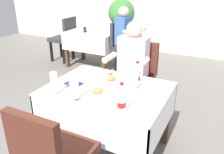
{
  "coord_description": "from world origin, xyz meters",
  "views": [
    {
      "loc": [
        0.96,
        -1.77,
        1.72
      ],
      "look_at": [
        -0.02,
        0.15,
        0.81
      ],
      "focal_mm": 37.53,
      "sensor_mm": 36.0,
      "label": 1
    }
  ],
  "objects_px": {
    "chair_far_diner_seat": "(138,75)",
    "background_dining_table": "(92,41)",
    "cola_bottle_primary": "(137,75)",
    "background_table_tumbler": "(85,30)",
    "plate_near_camera": "(97,93)",
    "napkin_cutlery_set": "(74,84)",
    "beer_glass_left": "(54,83)",
    "background_patron": "(126,36)",
    "background_chair_left": "(64,37)",
    "seated_diner_far": "(131,66)",
    "main_dining_table": "(108,103)",
    "beer_glass_middle": "(135,79)",
    "potted_plant_corner": "(121,18)",
    "plate_far_diner": "(112,78)",
    "cola_bottle_secondary": "(121,101)",
    "beer_glass_right": "(74,89)",
    "background_chair_right": "(123,44)"
  },
  "relations": [
    {
      "from": "beer_glass_left",
      "to": "background_patron",
      "type": "height_order",
      "value": "background_patron"
    },
    {
      "from": "beer_glass_middle",
      "to": "cola_bottle_secondary",
      "type": "distance_m",
      "value": 0.48
    },
    {
      "from": "background_dining_table",
      "to": "background_chair_right",
      "type": "bearing_deg",
      "value": -0.0
    },
    {
      "from": "beer_glass_right",
      "to": "cola_bottle_secondary",
      "type": "bearing_deg",
      "value": -2.44
    },
    {
      "from": "plate_near_camera",
      "to": "napkin_cutlery_set",
      "type": "xyz_separation_m",
      "value": [
        -0.33,
        0.09,
        -0.01
      ]
    },
    {
      "from": "beer_glass_right",
      "to": "background_dining_table",
      "type": "height_order",
      "value": "beer_glass_right"
    },
    {
      "from": "seated_diner_far",
      "to": "beer_glass_left",
      "type": "height_order",
      "value": "seated_diner_far"
    },
    {
      "from": "plate_near_camera",
      "to": "background_table_tumbler",
      "type": "relative_size",
      "value": 2.22
    },
    {
      "from": "background_chair_left",
      "to": "beer_glass_middle",
      "type": "bearing_deg",
      "value": -40.3
    },
    {
      "from": "beer_glass_left",
      "to": "background_patron",
      "type": "bearing_deg",
      "value": 99.02
    },
    {
      "from": "chair_far_diner_seat",
      "to": "background_dining_table",
      "type": "height_order",
      "value": "chair_far_diner_seat"
    },
    {
      "from": "napkin_cutlery_set",
      "to": "cola_bottle_primary",
      "type": "bearing_deg",
      "value": 24.51
    },
    {
      "from": "background_dining_table",
      "to": "potted_plant_corner",
      "type": "distance_m",
      "value": 0.98
    },
    {
      "from": "background_chair_right",
      "to": "background_dining_table",
      "type": "bearing_deg",
      "value": 180.0
    },
    {
      "from": "chair_far_diner_seat",
      "to": "beer_glass_right",
      "type": "bearing_deg",
      "value": -96.31
    },
    {
      "from": "plate_far_diner",
      "to": "background_chair_right",
      "type": "xyz_separation_m",
      "value": [
        -0.77,
        2.0,
        -0.2
      ]
    },
    {
      "from": "background_patron",
      "to": "beer_glass_left",
      "type": "bearing_deg",
      "value": -80.98
    },
    {
      "from": "background_table_tumbler",
      "to": "beer_glass_middle",
      "type": "bearing_deg",
      "value": -46.84
    },
    {
      "from": "napkin_cutlery_set",
      "to": "plate_near_camera",
      "type": "bearing_deg",
      "value": -14.98
    },
    {
      "from": "main_dining_table",
      "to": "beer_glass_right",
      "type": "xyz_separation_m",
      "value": [
        -0.13,
        -0.36,
        0.28
      ]
    },
    {
      "from": "chair_far_diner_seat",
      "to": "background_dining_table",
      "type": "relative_size",
      "value": 0.98
    },
    {
      "from": "beer_glass_left",
      "to": "beer_glass_right",
      "type": "height_order",
      "value": "beer_glass_right"
    },
    {
      "from": "plate_near_camera",
      "to": "beer_glass_left",
      "type": "distance_m",
      "value": 0.4
    },
    {
      "from": "plate_far_diner",
      "to": "background_chair_right",
      "type": "bearing_deg",
      "value": 111.13
    },
    {
      "from": "cola_bottle_primary",
      "to": "background_table_tumbler",
      "type": "height_order",
      "value": "cola_bottle_primary"
    },
    {
      "from": "cola_bottle_secondary",
      "to": "background_table_tumbler",
      "type": "relative_size",
      "value": 2.51
    },
    {
      "from": "cola_bottle_primary",
      "to": "plate_far_diner",
      "type": "bearing_deg",
      "value": 179.71
    },
    {
      "from": "background_table_tumbler",
      "to": "cola_bottle_secondary",
      "type": "bearing_deg",
      "value": -51.75
    },
    {
      "from": "main_dining_table",
      "to": "napkin_cutlery_set",
      "type": "xyz_separation_m",
      "value": [
        -0.35,
        -0.07,
        0.17
      ]
    },
    {
      "from": "background_dining_table",
      "to": "background_table_tumbler",
      "type": "xyz_separation_m",
      "value": [
        -0.09,
        -0.12,
        0.24
      ]
    },
    {
      "from": "main_dining_table",
      "to": "background_patron",
      "type": "xyz_separation_m",
      "value": [
        -0.77,
        2.19,
        0.15
      ]
    },
    {
      "from": "beer_glass_middle",
      "to": "background_table_tumbler",
      "type": "height_order",
      "value": "beer_glass_middle"
    },
    {
      "from": "napkin_cutlery_set",
      "to": "main_dining_table",
      "type": "bearing_deg",
      "value": 11.54
    },
    {
      "from": "beer_glass_right",
      "to": "napkin_cutlery_set",
      "type": "height_order",
      "value": "beer_glass_right"
    },
    {
      "from": "seated_diner_far",
      "to": "beer_glass_middle",
      "type": "xyz_separation_m",
      "value": [
        0.3,
        -0.63,
        0.13
      ]
    },
    {
      "from": "plate_near_camera",
      "to": "plate_far_diner",
      "type": "bearing_deg",
      "value": 93.8
    },
    {
      "from": "background_chair_left",
      "to": "background_chair_right",
      "type": "relative_size",
      "value": 1.0
    },
    {
      "from": "seated_diner_far",
      "to": "background_patron",
      "type": "height_order",
      "value": "same"
    },
    {
      "from": "plate_near_camera",
      "to": "napkin_cutlery_set",
      "type": "bearing_deg",
      "value": 165.02
    },
    {
      "from": "beer_glass_left",
      "to": "cola_bottle_primary",
      "type": "height_order",
      "value": "cola_bottle_primary"
    },
    {
      "from": "plate_near_camera",
      "to": "napkin_cutlery_set",
      "type": "height_order",
      "value": "plate_near_camera"
    },
    {
      "from": "cola_bottle_primary",
      "to": "potted_plant_corner",
      "type": "height_order",
      "value": "potted_plant_corner"
    },
    {
      "from": "plate_near_camera",
      "to": "plate_far_diner",
      "type": "distance_m",
      "value": 0.36
    },
    {
      "from": "beer_glass_right",
      "to": "background_chair_right",
      "type": "bearing_deg",
      "value": 105.01
    },
    {
      "from": "plate_far_diner",
      "to": "beer_glass_right",
      "type": "xyz_separation_m",
      "value": [
        -0.09,
        -0.55,
        0.09
      ]
    },
    {
      "from": "main_dining_table",
      "to": "plate_far_diner",
      "type": "xyz_separation_m",
      "value": [
        -0.04,
        0.2,
        0.19
      ]
    },
    {
      "from": "cola_bottle_primary",
      "to": "napkin_cutlery_set",
      "type": "distance_m",
      "value": 0.65
    },
    {
      "from": "plate_near_camera",
      "to": "background_chair_right",
      "type": "bearing_deg",
      "value": 108.68
    },
    {
      "from": "background_chair_left",
      "to": "seated_diner_far",
      "type": "bearing_deg",
      "value": -33.94
    },
    {
      "from": "beer_glass_right",
      "to": "napkin_cutlery_set",
      "type": "xyz_separation_m",
      "value": [
        -0.22,
        0.28,
        -0.11
      ]
    }
  ]
}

